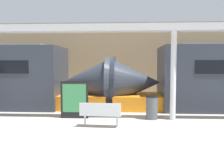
{
  "coord_description": "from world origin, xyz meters",
  "views": [
    {
      "loc": [
        0.46,
        -7.36,
        2.19
      ],
      "look_at": [
        -0.14,
        2.89,
        1.4
      ],
      "focal_mm": 40.0,
      "sensor_mm": 36.0,
      "label": 1
    }
  ],
  "objects_px": {
    "trash_bin": "(152,107)",
    "support_column_near": "(173,76)",
    "poster_board": "(74,100)",
    "bench_near": "(101,113)"
  },
  "relations": [
    {
      "from": "bench_near",
      "to": "trash_bin",
      "type": "relative_size",
      "value": 1.54
    },
    {
      "from": "support_column_near",
      "to": "trash_bin",
      "type": "bearing_deg",
      "value": 178.8
    },
    {
      "from": "trash_bin",
      "to": "bench_near",
      "type": "bearing_deg",
      "value": -143.18
    },
    {
      "from": "poster_board",
      "to": "support_column_near",
      "type": "distance_m",
      "value": 4.1
    },
    {
      "from": "poster_board",
      "to": "support_column_near",
      "type": "xyz_separation_m",
      "value": [
        3.98,
        0.0,
        0.99
      ]
    },
    {
      "from": "trash_bin",
      "to": "poster_board",
      "type": "height_order",
      "value": "poster_board"
    },
    {
      "from": "bench_near",
      "to": "support_column_near",
      "type": "height_order",
      "value": "support_column_near"
    },
    {
      "from": "support_column_near",
      "to": "poster_board",
      "type": "bearing_deg",
      "value": -179.93
    },
    {
      "from": "bench_near",
      "to": "support_column_near",
      "type": "relative_size",
      "value": 0.42
    },
    {
      "from": "trash_bin",
      "to": "support_column_near",
      "type": "xyz_separation_m",
      "value": [
        0.83,
        -0.02,
        1.27
      ]
    }
  ]
}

